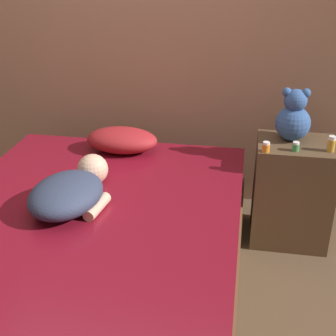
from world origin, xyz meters
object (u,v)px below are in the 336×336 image
object	(u,v)px
pillow	(122,140)
person_lying	(71,190)
bottle_green	(296,147)
bottle_amber	(331,144)
bottle_orange	(266,147)
teddy_bear	(293,118)

from	to	relation	value
pillow	person_lying	world-z (taller)	person_lying
bottle_green	bottle_amber	distance (m)	0.20
bottle_green	bottle_orange	xyz separation A→B (m)	(-0.17, -0.04, 0.00)
bottle_orange	bottle_amber	bearing A→B (deg)	10.88
pillow	bottle_orange	distance (m)	0.92
teddy_bear	bottle_green	distance (m)	0.21
teddy_bear	bottle_amber	world-z (taller)	teddy_bear
pillow	teddy_bear	size ratio (longest dim) A/B	1.43
teddy_bear	bottle_amber	xyz separation A→B (m)	(0.21, -0.14, -0.10)
pillow	teddy_bear	world-z (taller)	teddy_bear
teddy_bear	bottle_green	size ratio (longest dim) A/B	5.86
pillow	bottle_orange	xyz separation A→B (m)	(0.90, -0.17, 0.09)
pillow	bottle_green	bearing A→B (deg)	-6.95
pillow	bottle_orange	size ratio (longest dim) A/B	7.65
bottle_green	bottle_amber	bearing A→B (deg)	8.11
person_lying	teddy_bear	bearing A→B (deg)	41.58
pillow	bottle_orange	world-z (taller)	bottle_orange
person_lying	bottle_green	size ratio (longest dim) A/B	11.51
pillow	person_lying	xyz separation A→B (m)	(-0.07, -0.72, 0.01)
person_lying	pillow	bearing A→B (deg)	91.84
pillow	bottle_amber	world-z (taller)	bottle_amber
pillow	bottle_amber	size ratio (longest dim) A/B	4.96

